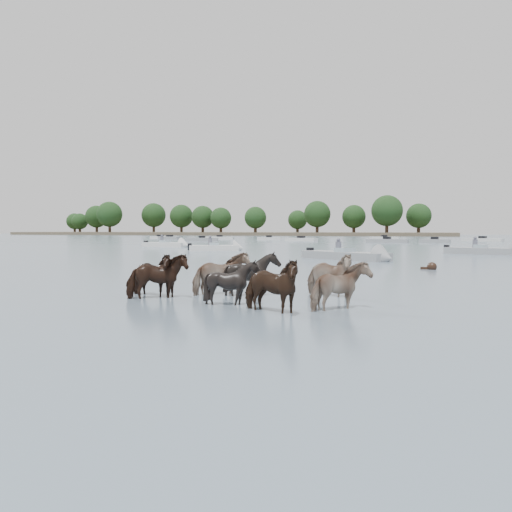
% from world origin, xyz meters
% --- Properties ---
extents(ground, '(400.00, 400.00, 0.00)m').
position_xyz_m(ground, '(0.00, 0.00, 0.00)').
color(ground, '#4C5C6D').
rests_on(ground, ground).
extents(shoreline, '(160.00, 30.00, 1.00)m').
position_xyz_m(shoreline, '(-70.00, 150.00, 0.50)').
color(shoreline, '#4C4233').
rests_on(shoreline, ground).
extents(pony_herd, '(6.86, 4.26, 1.37)m').
position_xyz_m(pony_herd, '(1.42, 1.40, 0.52)').
color(pony_herd, black).
rests_on(pony_herd, ground).
extents(swimming_pony, '(0.72, 0.44, 0.44)m').
position_xyz_m(swimming_pony, '(5.76, 13.80, 0.10)').
color(swimming_pony, black).
rests_on(swimming_pony, ground).
extents(motorboat_a, '(4.93, 3.43, 1.92)m').
position_xyz_m(motorboat_a, '(-11.88, 29.28, 0.23)').
color(motorboat_a, silver).
rests_on(motorboat_a, ground).
extents(motorboat_b, '(6.33, 4.54, 1.92)m').
position_xyz_m(motorboat_b, '(1.30, 19.74, 0.22)').
color(motorboat_b, gray).
rests_on(motorboat_b, ground).
extents(motorboat_c, '(5.70, 3.09, 1.92)m').
position_xyz_m(motorboat_c, '(9.60, 30.55, 0.23)').
color(motorboat_c, gray).
rests_on(motorboat_c, ground).
extents(motorboat_f, '(5.58, 1.81, 1.92)m').
position_xyz_m(motorboat_f, '(-21.02, 36.08, 0.23)').
color(motorboat_f, silver).
rests_on(motorboat_f, ground).
extents(distant_flotilla, '(103.46, 28.27, 0.93)m').
position_xyz_m(distant_flotilla, '(-0.52, 75.25, 0.26)').
color(distant_flotilla, silver).
rests_on(distant_flotilla, ground).
extents(treeline, '(144.43, 22.87, 12.25)m').
position_xyz_m(treeline, '(-69.75, 148.82, 6.67)').
color(treeline, '#382619').
rests_on(treeline, ground).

